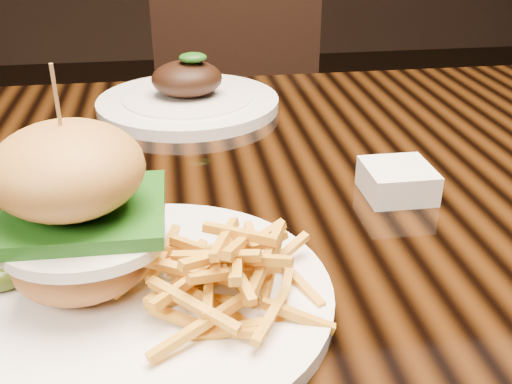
{
  "coord_description": "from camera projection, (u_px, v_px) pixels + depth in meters",
  "views": [
    {
      "loc": [
        -0.08,
        -0.65,
        1.07
      ],
      "look_at": [
        -0.0,
        -0.14,
        0.81
      ],
      "focal_mm": 42.0,
      "sensor_mm": 36.0,
      "label": 1
    }
  ],
  "objects": [
    {
      "name": "far_dish",
      "position": [
        188.0,
        98.0,
        0.96
      ],
      "size": [
        0.29,
        0.29,
        0.09
      ],
      "rotation": [
        0.0,
        0.0,
        0.2
      ],
      "color": "white",
      "rests_on": "dining_table"
    },
    {
      "name": "ramekin",
      "position": [
        397.0,
        181.0,
        0.69
      ],
      "size": [
        0.1,
        0.1,
        0.04
      ],
      "primitive_type": "cube",
      "rotation": [
        0.0,
        0.0,
        0.3
      ],
      "color": "white",
      "rests_on": "dining_table"
    },
    {
      "name": "dining_table",
      "position": [
        242.0,
        237.0,
        0.76
      ],
      "size": [
        1.6,
        0.9,
        0.75
      ],
      "color": "black",
      "rests_on": "ground"
    },
    {
      "name": "chair_far",
      "position": [
        241.0,
        106.0,
        1.62
      ],
      "size": [
        0.48,
        0.49,
        0.95
      ],
      "rotation": [
        0.0,
        0.0,
        -0.05
      ],
      "color": "black",
      "rests_on": "ground"
    },
    {
      "name": "burger_plate",
      "position": [
        135.0,
        252.0,
        0.49
      ],
      "size": [
        0.31,
        0.31,
        0.21
      ],
      "rotation": [
        0.0,
        0.0,
        -0.23
      ],
      "color": "white",
      "rests_on": "dining_table"
    }
  ]
}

